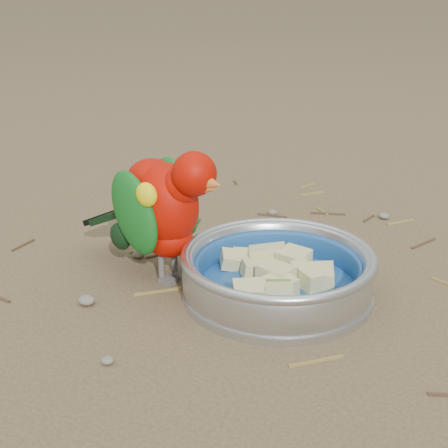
% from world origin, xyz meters
% --- Properties ---
extents(ground, '(60.00, 60.00, 0.00)m').
position_xyz_m(ground, '(0.00, 0.00, 0.00)').
color(ground, brown).
extents(food_bowl, '(0.24, 0.24, 0.02)m').
position_xyz_m(food_bowl, '(-0.03, -0.02, 0.01)').
color(food_bowl, '#B2B2BA').
rests_on(food_bowl, ground).
extents(bowl_wall, '(0.24, 0.24, 0.04)m').
position_xyz_m(bowl_wall, '(-0.03, -0.02, 0.04)').
color(bowl_wall, '#B2B2BA').
rests_on(bowl_wall, food_bowl).
extents(fruit_wedges, '(0.14, 0.14, 0.03)m').
position_xyz_m(fruit_wedges, '(-0.03, -0.02, 0.03)').
color(fruit_wedges, '#D4CB87').
rests_on(fruit_wedges, food_bowl).
extents(lory_parrot, '(0.24, 0.18, 0.18)m').
position_xyz_m(lory_parrot, '(-0.19, -0.00, 0.09)').
color(lory_parrot, '#AD0B01').
rests_on(lory_parrot, ground).
extents(ground_debris, '(0.90, 0.80, 0.01)m').
position_xyz_m(ground_debris, '(-0.00, 0.09, 0.00)').
color(ground_debris, olive).
rests_on(ground_debris, ground).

